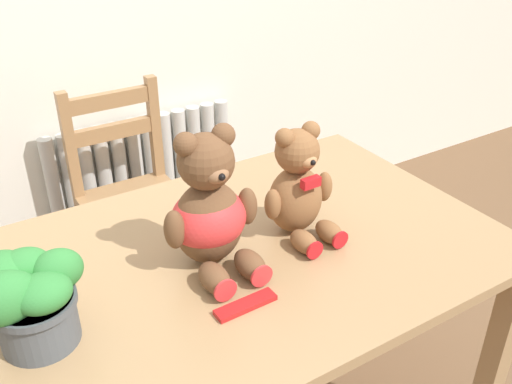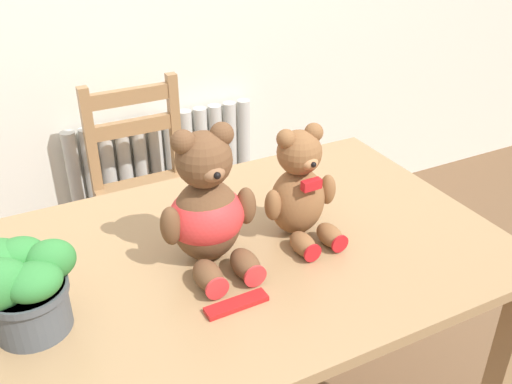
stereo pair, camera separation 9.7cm
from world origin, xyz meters
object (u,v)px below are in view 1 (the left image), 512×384
(teddy_bear_right, at_px, (298,188))
(chocolate_bar, at_px, (246,305))
(wooden_chair_behind, at_px, (134,203))
(teddy_bear_left, at_px, (210,212))
(potted_plant, at_px, (27,296))

(teddy_bear_right, height_order, chocolate_bar, teddy_bear_right)
(wooden_chair_behind, bearing_deg, teddy_bear_right, 99.74)
(wooden_chair_behind, height_order, chocolate_bar, wooden_chair_behind)
(teddy_bear_left, height_order, potted_plant, teddy_bear_left)
(teddy_bear_right, bearing_deg, wooden_chair_behind, -81.80)
(teddy_bear_left, xyz_separation_m, teddy_bear_right, (0.25, -0.00, -0.01))
(teddy_bear_left, relative_size, chocolate_bar, 2.40)
(teddy_bear_right, xyz_separation_m, potted_plant, (-0.68, -0.05, -0.01))
(teddy_bear_right, bearing_deg, potted_plant, 2.79)
(wooden_chair_behind, xyz_separation_m, teddy_bear_right, (0.15, -0.87, 0.44))
(chocolate_bar, bearing_deg, potted_plant, 161.56)
(wooden_chair_behind, distance_m, teddy_bear_right, 0.98)
(teddy_bear_left, distance_m, potted_plant, 0.43)
(teddy_bear_left, xyz_separation_m, potted_plant, (-0.43, -0.05, -0.02))
(wooden_chair_behind, relative_size, potted_plant, 4.05)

